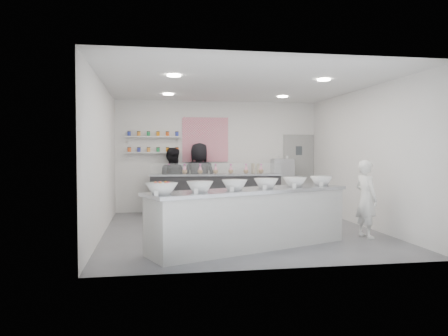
# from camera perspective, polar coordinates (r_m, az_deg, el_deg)

# --- Properties ---
(floor) EXTENTS (6.00, 6.00, 0.00)m
(floor) POSITION_cam_1_polar(r_m,az_deg,el_deg) (9.16, 2.07, -8.11)
(floor) COLOR #515156
(floor) RESTS_ON ground
(ceiling) EXTENTS (6.00, 6.00, 0.00)m
(ceiling) POSITION_cam_1_polar(r_m,az_deg,el_deg) (9.11, 2.10, 10.80)
(ceiling) COLOR white
(ceiling) RESTS_ON floor
(back_wall) EXTENTS (5.50, 0.00, 5.50)m
(back_wall) POSITION_cam_1_polar(r_m,az_deg,el_deg) (11.96, -0.80, 1.56)
(back_wall) COLOR white
(back_wall) RESTS_ON floor
(left_wall) EXTENTS (0.00, 6.00, 6.00)m
(left_wall) POSITION_cam_1_polar(r_m,az_deg,el_deg) (8.88, -15.59, 1.22)
(left_wall) COLOR white
(left_wall) RESTS_ON floor
(right_wall) EXTENTS (0.00, 6.00, 6.00)m
(right_wall) POSITION_cam_1_polar(r_m,az_deg,el_deg) (9.93, 17.83, 1.30)
(right_wall) COLOR white
(right_wall) RESTS_ON floor
(back_door) EXTENTS (0.88, 0.04, 2.10)m
(back_door) POSITION_cam_1_polar(r_m,az_deg,el_deg) (12.50, 9.70, -0.50)
(back_door) COLOR gray
(back_door) RESTS_ON floor
(pattern_panel) EXTENTS (1.25, 0.03, 1.20)m
(pattern_panel) POSITION_cam_1_polar(r_m,az_deg,el_deg) (11.89, -2.45, 3.72)
(pattern_panel) COLOR #E52A56
(pattern_panel) RESTS_ON back_wall
(jar_shelf_lower) EXTENTS (1.45, 0.22, 0.04)m
(jar_shelf_lower) POSITION_cam_1_polar(r_m,az_deg,el_deg) (11.72, -9.21, 2.01)
(jar_shelf_lower) COLOR silver
(jar_shelf_lower) RESTS_ON back_wall
(jar_shelf_upper) EXTENTS (1.45, 0.22, 0.04)m
(jar_shelf_upper) POSITION_cam_1_polar(r_m,az_deg,el_deg) (11.73, -9.23, 4.06)
(jar_shelf_upper) COLOR silver
(jar_shelf_upper) RESTS_ON back_wall
(preserve_jars) EXTENTS (1.45, 0.10, 0.56)m
(preserve_jars) POSITION_cam_1_polar(r_m,az_deg,el_deg) (11.71, -9.22, 3.38)
(preserve_jars) COLOR orange
(preserve_jars) RESTS_ON jar_shelf_lower
(downlight_0) EXTENTS (0.24, 0.24, 0.02)m
(downlight_0) POSITION_cam_1_polar(r_m,az_deg,el_deg) (7.95, -6.56, 11.89)
(downlight_0) COLOR white
(downlight_0) RESTS_ON ceiling
(downlight_1) EXTENTS (0.24, 0.24, 0.02)m
(downlight_1) POSITION_cam_1_polar(r_m,az_deg,el_deg) (8.56, 12.89, 11.16)
(downlight_1) COLOR white
(downlight_1) RESTS_ON ceiling
(downlight_2) EXTENTS (0.24, 0.24, 0.02)m
(downlight_2) POSITION_cam_1_polar(r_m,az_deg,el_deg) (10.52, -7.29, 9.53)
(downlight_2) COLOR white
(downlight_2) RESTS_ON ceiling
(downlight_3) EXTENTS (0.24, 0.24, 0.02)m
(downlight_3) POSITION_cam_1_polar(r_m,az_deg,el_deg) (10.99, 7.66, 9.21)
(downlight_3) COLOR white
(downlight_3) RESTS_ON ceiling
(prep_counter) EXTENTS (3.71, 2.15, 1.00)m
(prep_counter) POSITION_cam_1_polar(r_m,az_deg,el_deg) (7.46, 3.49, -6.60)
(prep_counter) COLOR #B6B5B0
(prep_counter) RESTS_ON floor
(back_bar) EXTENTS (3.42, 0.82, 1.05)m
(back_bar) POSITION_cam_1_polar(r_m,az_deg,el_deg) (11.37, -1.11, -3.40)
(back_bar) COLOR black
(back_bar) RESTS_ON floor
(sneeze_guard) EXTENTS (3.33, 0.22, 0.29)m
(sneeze_guard) POSITION_cam_1_polar(r_m,az_deg,el_deg) (11.03, -0.98, -0.10)
(sneeze_guard) COLOR white
(sneeze_guard) RESTS_ON back_bar
(espresso_ledge) EXTENTS (1.30, 0.42, 0.97)m
(espresso_ledge) POSITION_cam_1_polar(r_m,az_deg,el_deg) (12.14, 6.63, -3.25)
(espresso_ledge) COLOR #B6B5B0
(espresso_ledge) RESTS_ON floor
(espresso_machine) EXTENTS (0.58, 0.40, 0.44)m
(espresso_machine) POSITION_cam_1_polar(r_m,az_deg,el_deg) (12.15, 7.65, 0.09)
(espresso_machine) COLOR #93969E
(espresso_machine) RESTS_ON espresso_ledge
(cup_stacks) EXTENTS (0.24, 0.24, 0.33)m
(cup_stacks) POSITION_cam_1_polar(r_m,az_deg,el_deg) (11.95, 4.12, -0.20)
(cup_stacks) COLOR beige
(cup_stacks) RESTS_ON espresso_ledge
(prep_bowls) EXTENTS (3.61, 1.87, 0.17)m
(prep_bowls) POSITION_cam_1_polar(r_m,az_deg,el_deg) (7.39, 3.51, -2.11)
(prep_bowls) COLOR white
(prep_bowls) RESTS_ON prep_counter
(label_cards) EXTENTS (3.31, 0.04, 0.07)m
(label_cards) POSITION_cam_1_polar(r_m,az_deg,el_deg) (6.87, 2.81, -2.87)
(label_cards) COLOR white
(label_cards) RESTS_ON prep_counter
(cookie_bags) EXTENTS (2.54, 0.29, 0.25)m
(cookie_bags) POSITION_cam_1_polar(r_m,az_deg,el_deg) (11.32, -1.12, -0.12)
(cookie_bags) COLOR pink
(cookie_bags) RESTS_ON back_bar
(woman_prep) EXTENTS (0.46, 0.60, 1.47)m
(woman_prep) POSITION_cam_1_polar(r_m,az_deg,el_deg) (8.72, 18.06, -3.85)
(woman_prep) COLOR white
(woman_prep) RESTS_ON floor
(staff_left) EXTENTS (1.00, 0.89, 1.73)m
(staff_left) POSITION_cam_1_polar(r_m,az_deg,el_deg) (11.48, -6.86, -1.66)
(staff_left) COLOR black
(staff_left) RESTS_ON floor
(staff_right) EXTENTS (0.92, 0.62, 1.86)m
(staff_right) POSITION_cam_1_polar(r_m,az_deg,el_deg) (11.53, -3.23, -1.30)
(staff_right) COLOR black
(staff_right) RESTS_ON floor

